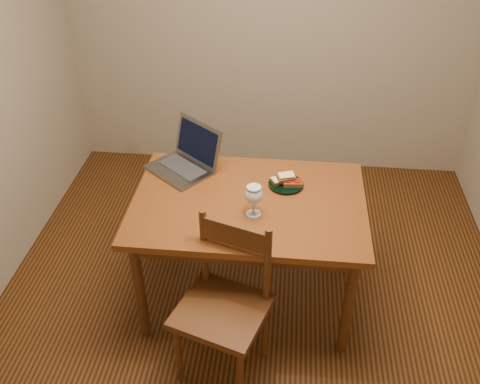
# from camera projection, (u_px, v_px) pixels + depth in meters

# --- Properties ---
(floor) EXTENTS (3.20, 3.20, 0.02)m
(floor) POSITION_uv_depth(u_px,v_px,m) (253.00, 295.00, 3.41)
(floor) COLOR black
(floor) RESTS_ON ground
(back_wall) EXTENTS (3.20, 0.02, 2.60)m
(back_wall) POSITION_uv_depth(u_px,v_px,m) (274.00, 12.00, 3.96)
(back_wall) COLOR gray
(back_wall) RESTS_ON floor
(table) EXTENTS (1.30, 0.90, 0.74)m
(table) POSITION_uv_depth(u_px,v_px,m) (249.00, 213.00, 3.03)
(table) COLOR #471E0B
(table) RESTS_ON floor
(chair) EXTENTS (0.54, 0.53, 0.46)m
(chair) POSITION_uv_depth(u_px,v_px,m) (224.00, 300.00, 2.69)
(chair) COLOR #361D0B
(chair) RESTS_ON floor
(plate) EXTENTS (0.20, 0.20, 0.02)m
(plate) POSITION_uv_depth(u_px,v_px,m) (286.00, 184.00, 3.09)
(plate) COLOR black
(plate) RESTS_ON table
(sandwich_cheese) EXTENTS (0.12, 0.10, 0.03)m
(sandwich_cheese) POSITION_uv_depth(u_px,v_px,m) (280.00, 180.00, 3.09)
(sandwich_cheese) COLOR #381E0C
(sandwich_cheese) RESTS_ON plate
(sandwich_tomato) EXTENTS (0.11, 0.07, 0.03)m
(sandwich_tomato) POSITION_uv_depth(u_px,v_px,m) (293.00, 182.00, 3.07)
(sandwich_tomato) COLOR #381E0C
(sandwich_tomato) RESTS_ON plate
(sandwich_top) EXTENTS (0.12, 0.09, 0.03)m
(sandwich_top) POSITION_uv_depth(u_px,v_px,m) (286.00, 177.00, 3.07)
(sandwich_top) COLOR #381E0C
(sandwich_top) RESTS_ON plate
(milk_glass) EXTENTS (0.09, 0.09, 0.18)m
(milk_glass) POSITION_uv_depth(u_px,v_px,m) (254.00, 201.00, 2.82)
(milk_glass) COLOR white
(milk_glass) RESTS_ON table
(laptop) EXTENTS (0.49, 0.49, 0.26)m
(laptop) POSITION_uv_depth(u_px,v_px,m) (188.00, 157.00, 3.22)
(laptop) COLOR slate
(laptop) RESTS_ON table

